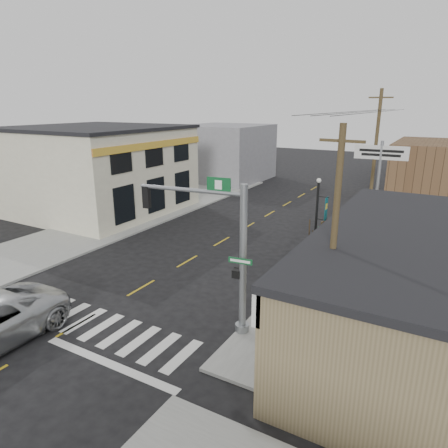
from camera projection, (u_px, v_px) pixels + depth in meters
The scene contains 19 objects.
ground at pixel (77, 325), 16.37m from camera, with size 140.00×140.00×0.00m, color black.
sidewalk_right at pixel (366, 261), 22.95m from camera, with size 6.00×38.00×0.13m, color gray.
sidewalk_left at pixel (129, 218), 31.43m from camera, with size 6.00×38.00×0.13m, color gray.
center_line at pixel (187, 261), 23.04m from camera, with size 0.12×56.00×0.01m, color gold.
crosswalk at pixel (84, 321), 16.71m from camera, with size 11.00×2.20×0.01m, color silver.
left_building at pixel (98, 171), 33.19m from camera, with size 12.00×12.00×6.80m, color beige.
bldg_distant_right at pixel (443, 175), 34.91m from camera, with size 8.00×10.00×5.60m, color brown.
bldg_distant_left at pixel (225, 153), 47.31m from camera, with size 9.00×10.00×6.40m, color gray.
traffic_signal_pole at pixel (226, 242), 15.04m from camera, with size 4.77×0.38×6.04m.
guide_sign at pixel (336, 246), 19.17m from camera, with size 1.80×0.14×3.14m.
fire_hydrant at pixel (314, 298), 17.57m from camera, with size 0.21×0.21×0.67m.
ped_crossing_sign at pixel (336, 249), 19.38m from camera, with size 1.03×0.07×2.66m.
lamp_post at pixel (318, 215), 21.58m from camera, with size 0.63×0.49×4.83m.
dance_center_sign at pixel (380, 168), 23.93m from camera, with size 3.06×0.19×6.51m.
bare_tree at pixel (325, 230), 16.51m from camera, with size 2.26×2.26×4.52m.
shrub_front at pixel (343, 321), 15.40m from camera, with size 1.45×1.45×1.09m, color #1D3316.
shrub_back at pixel (342, 300), 17.30m from camera, with size 1.11×1.11×0.83m, color black.
utility_pole_near at pixel (333, 247), 12.93m from camera, with size 1.40×0.21×8.04m.
utility_pole_far at pixel (375, 155), 29.45m from camera, with size 1.68×0.25×9.66m.
Camera 1 is at (12.41, -9.62, 8.70)m, focal length 32.00 mm.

